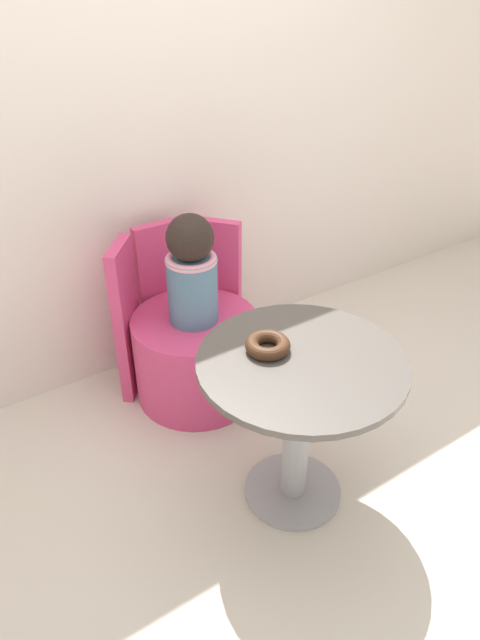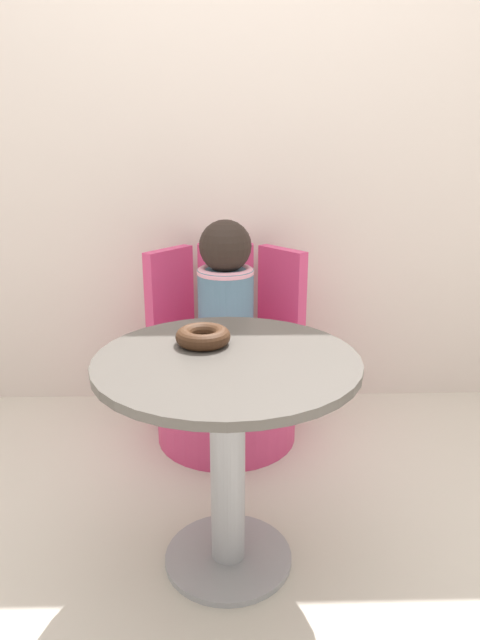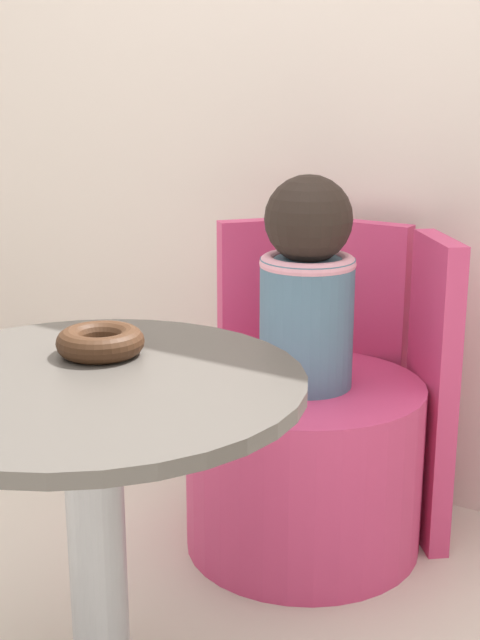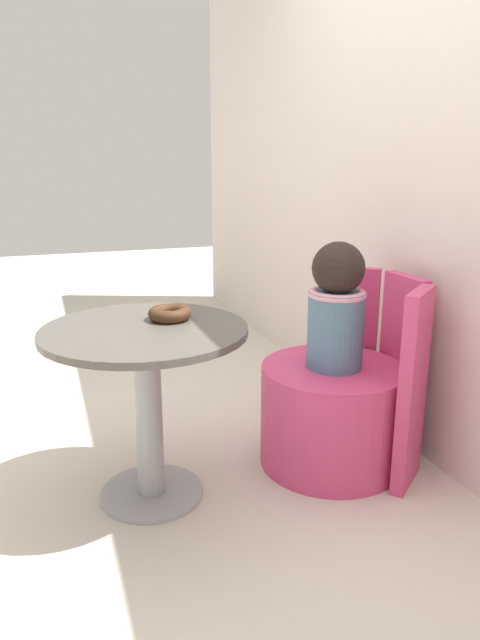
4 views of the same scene
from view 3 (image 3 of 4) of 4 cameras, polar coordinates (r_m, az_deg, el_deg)
The scene contains 6 objects.
back_wall at distance 2.33m, azimuth 10.98°, elevation 17.42°, with size 6.00×0.06×2.40m.
round_table at distance 1.52m, azimuth -9.34°, elevation -9.92°, with size 0.70×0.70×0.64m.
tub_chair at distance 2.17m, azimuth 4.08°, elevation -9.23°, with size 0.57×0.57×0.41m.
booth_backrest at distance 2.30m, azimuth 7.00°, elevation -3.26°, with size 0.66×0.24×0.75m.
child_figure at distance 2.03m, azimuth 4.32°, elevation 2.28°, with size 0.22×0.22×0.49m.
donut at distance 1.56m, azimuth -8.93°, elevation -1.39°, with size 0.15×0.15×0.05m.
Camera 3 is at (0.89, -1.02, 1.12)m, focal length 50.00 mm.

